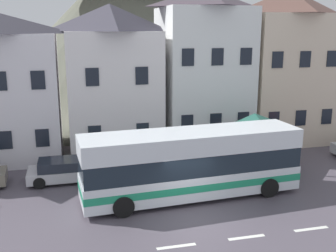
{
  "coord_description": "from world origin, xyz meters",
  "views": [
    {
      "loc": [
        -5.28,
        -15.83,
        8.37
      ],
      "look_at": [
        0.03,
        5.65,
        3.05
      ],
      "focal_mm": 43.27,
      "sensor_mm": 36.0,
      "label": 1
    }
  ],
  "objects_px": {
    "parked_car_03": "(63,170)",
    "public_bench": "(215,152)",
    "pedestrian_00": "(296,158)",
    "townhouse_01": "(7,88)",
    "townhouse_04": "(285,67)",
    "hilltop_castle": "(124,22)",
    "parked_car_01": "(265,155)",
    "transit_bus": "(192,164)",
    "bus_shelter": "(255,122)",
    "townhouse_03": "(203,69)",
    "townhouse_02": "(112,79)",
    "pedestrian_01": "(240,163)"
  },
  "relations": [
    {
      "from": "transit_bus",
      "to": "pedestrian_00",
      "type": "bearing_deg",
      "value": 12.31
    },
    {
      "from": "bus_shelter",
      "to": "parked_car_01",
      "type": "relative_size",
      "value": 0.93
    },
    {
      "from": "townhouse_01",
      "to": "transit_bus",
      "type": "relative_size",
      "value": 0.83
    },
    {
      "from": "parked_car_03",
      "to": "pedestrian_01",
      "type": "distance_m",
      "value": 10.08
    },
    {
      "from": "townhouse_04",
      "to": "parked_car_01",
      "type": "relative_size",
      "value": 2.88
    },
    {
      "from": "pedestrian_01",
      "to": "parked_car_01",
      "type": "bearing_deg",
      "value": 34.44
    },
    {
      "from": "townhouse_04",
      "to": "parked_car_01",
      "type": "distance_m",
      "value": 8.17
    },
    {
      "from": "townhouse_04",
      "to": "hilltop_castle",
      "type": "height_order",
      "value": "hilltop_castle"
    },
    {
      "from": "townhouse_01",
      "to": "parked_car_03",
      "type": "distance_m",
      "value": 7.33
    },
    {
      "from": "hilltop_castle",
      "to": "parked_car_03",
      "type": "relative_size",
      "value": 8.07
    },
    {
      "from": "public_bench",
      "to": "parked_car_03",
      "type": "bearing_deg",
      "value": -170.53
    },
    {
      "from": "hilltop_castle",
      "to": "townhouse_01",
      "type": "bearing_deg",
      "value": -120.89
    },
    {
      "from": "parked_car_03",
      "to": "public_bench",
      "type": "distance_m",
      "value": 9.82
    },
    {
      "from": "parked_car_03",
      "to": "townhouse_01",
      "type": "bearing_deg",
      "value": 122.87
    },
    {
      "from": "parked_car_01",
      "to": "parked_car_03",
      "type": "relative_size",
      "value": 0.97
    },
    {
      "from": "townhouse_04",
      "to": "bus_shelter",
      "type": "xyz_separation_m",
      "value": [
        -4.94,
        -5.43,
        -2.69
      ]
    },
    {
      "from": "townhouse_04",
      "to": "transit_bus",
      "type": "bearing_deg",
      "value": -138.26
    },
    {
      "from": "parked_car_01",
      "to": "pedestrian_01",
      "type": "bearing_deg",
      "value": 34.37
    },
    {
      "from": "parked_car_03",
      "to": "pedestrian_00",
      "type": "relative_size",
      "value": 2.56
    },
    {
      "from": "parked_car_01",
      "to": "public_bench",
      "type": "distance_m",
      "value": 3.2
    },
    {
      "from": "pedestrian_00",
      "to": "townhouse_01",
      "type": "bearing_deg",
      "value": 157.64
    },
    {
      "from": "bus_shelter",
      "to": "parked_car_01",
      "type": "distance_m",
      "value": 2.47
    },
    {
      "from": "hilltop_castle",
      "to": "parked_car_01",
      "type": "distance_m",
      "value": 24.13
    },
    {
      "from": "townhouse_02",
      "to": "townhouse_04",
      "type": "bearing_deg",
      "value": -3.65
    },
    {
      "from": "townhouse_03",
      "to": "transit_bus",
      "type": "xyz_separation_m",
      "value": [
        -3.62,
        -9.14,
        -3.83
      ]
    },
    {
      "from": "pedestrian_01",
      "to": "transit_bus",
      "type": "bearing_deg",
      "value": -150.02
    },
    {
      "from": "transit_bus",
      "to": "bus_shelter",
      "type": "relative_size",
      "value": 3.13
    },
    {
      "from": "bus_shelter",
      "to": "public_bench",
      "type": "height_order",
      "value": "bus_shelter"
    },
    {
      "from": "pedestrian_01",
      "to": "public_bench",
      "type": "xyz_separation_m",
      "value": [
        -0.24,
        3.4,
        -0.36
      ]
    },
    {
      "from": "townhouse_04",
      "to": "hilltop_castle",
      "type": "bearing_deg",
      "value": 120.14
    },
    {
      "from": "townhouse_04",
      "to": "townhouse_02",
      "type": "bearing_deg",
      "value": 176.35
    },
    {
      "from": "townhouse_01",
      "to": "public_bench",
      "type": "height_order",
      "value": "townhouse_01"
    },
    {
      "from": "townhouse_01",
      "to": "townhouse_04",
      "type": "distance_m",
      "value": 19.66
    },
    {
      "from": "hilltop_castle",
      "to": "public_bench",
      "type": "relative_size",
      "value": 19.7
    },
    {
      "from": "townhouse_04",
      "to": "parked_car_03",
      "type": "bearing_deg",
      "value": -162.75
    },
    {
      "from": "townhouse_03",
      "to": "pedestrian_00",
      "type": "xyz_separation_m",
      "value": [
        3.55,
        -7.07,
        -4.73
      ]
    },
    {
      "from": "townhouse_02",
      "to": "pedestrian_00",
      "type": "xyz_separation_m",
      "value": [
        10.04,
        -7.66,
        -4.18
      ]
    },
    {
      "from": "hilltop_castle",
      "to": "public_bench",
      "type": "distance_m",
      "value": 22.13
    },
    {
      "from": "transit_bus",
      "to": "public_bench",
      "type": "height_order",
      "value": "transit_bus"
    },
    {
      "from": "bus_shelter",
      "to": "pedestrian_01",
      "type": "relative_size",
      "value": 2.41
    },
    {
      "from": "parked_car_01",
      "to": "pedestrian_00",
      "type": "relative_size",
      "value": 2.47
    },
    {
      "from": "townhouse_01",
      "to": "parked_car_03",
      "type": "relative_size",
      "value": 2.32
    },
    {
      "from": "parked_car_03",
      "to": "hilltop_castle",
      "type": "bearing_deg",
      "value": 73.29
    },
    {
      "from": "parked_car_01",
      "to": "public_bench",
      "type": "height_order",
      "value": "parked_car_01"
    },
    {
      "from": "transit_bus",
      "to": "parked_car_03",
      "type": "bearing_deg",
      "value": 145.09
    },
    {
      "from": "bus_shelter",
      "to": "hilltop_castle",
      "type": "bearing_deg",
      "value": 102.13
    },
    {
      "from": "parked_car_01",
      "to": "pedestrian_01",
      "type": "distance_m",
      "value": 3.0
    },
    {
      "from": "transit_bus",
      "to": "parked_car_03",
      "type": "xyz_separation_m",
      "value": [
        -6.35,
        3.84,
        -1.11
      ]
    },
    {
      "from": "bus_shelter",
      "to": "public_bench",
      "type": "xyz_separation_m",
      "value": [
        -1.72,
        1.97,
        -2.41
      ]
    },
    {
      "from": "parked_car_01",
      "to": "transit_bus",
      "type": "bearing_deg",
      "value": 31.79
    }
  ]
}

